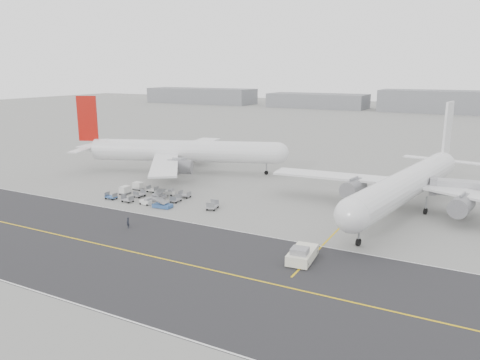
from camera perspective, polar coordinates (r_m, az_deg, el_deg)
The scene contains 10 objects.
ground at distance 90.34m, azimuth -8.03°, elevation -4.30°, with size 700.00×700.00×0.00m, color gray.
taxiway at distance 74.17m, azimuth -13.06°, elevation -8.51°, with size 220.00×59.00×0.03m.
horizon_buildings at distance 331.18m, azimuth 24.43°, elevation 7.46°, with size 520.00×28.00×28.00m, color slate, non-canonical shape.
airliner_a at distance 126.61m, azimuth -7.39°, elevation 3.53°, with size 56.17×55.14×20.30m.
airliner_b at distance 96.10m, azimuth 19.93°, elevation -0.34°, with size 56.65×57.72×20.04m.
pushback_tug at distance 69.17m, azimuth 7.57°, elevation -8.99°, with size 3.75×8.88×2.51m.
jet_bridge at distance 99.73m, azimuth 27.01°, elevation -1.23°, with size 17.67×5.27×6.60m.
gse_cluster at distance 103.15m, azimuth -11.05°, elevation -2.19°, with size 21.21×16.09×1.90m, color #97979D, non-canonical shape.
stray_dolly at distance 93.42m, azimuth -3.37°, elevation -3.59°, with size 1.76×2.86×1.76m, color silver, non-canonical shape.
ground_crew_a at distance 84.56m, azimuth -13.50°, elevation -5.09°, with size 0.71×0.47×1.95m, color black.
Camera 1 is at (51.07, -69.39, 27.18)m, focal length 35.00 mm.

